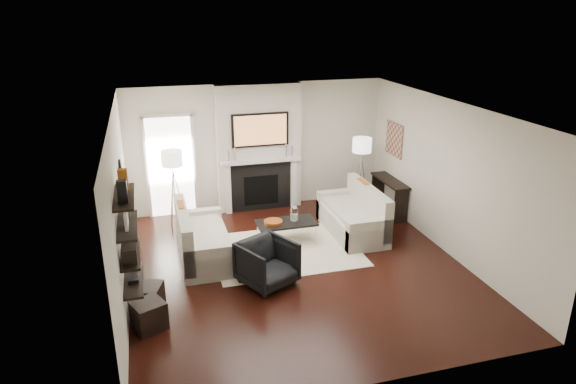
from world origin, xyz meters
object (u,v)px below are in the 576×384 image
object	(u,v)px
loveseat_right_base	(352,223)
ottoman_near	(148,298)
lamp_left_shade	(172,158)
armchair	(267,261)
lamp_right_shade	(362,145)
loveseat_left_base	(205,247)
coffee_table	(286,223)

from	to	relation	value
loveseat_right_base	ottoman_near	distance (m)	4.26
lamp_left_shade	ottoman_near	xyz separation A→B (m)	(-0.62, -2.90, -1.25)
lamp_left_shade	ottoman_near	size ratio (longest dim) A/B	1.00
armchair	lamp_left_shade	size ratio (longest dim) A/B	1.99
loveseat_right_base	ottoman_near	bearing A→B (deg)	-155.94
armchair	lamp_right_shade	distance (m)	3.85
ottoman_near	loveseat_right_base	bearing A→B (deg)	24.06
armchair	lamp_right_shade	size ratio (longest dim) A/B	1.99
loveseat_left_base	armchair	bearing A→B (deg)	-53.84
loveseat_left_base	ottoman_near	xyz separation A→B (m)	(-1.00, -1.44, -0.01)
lamp_right_shade	ottoman_near	bearing A→B (deg)	-147.92
armchair	loveseat_right_base	bearing A→B (deg)	8.86
loveseat_right_base	coffee_table	size ratio (longest dim) A/B	1.64
loveseat_left_base	armchair	xyz separation A→B (m)	(0.85, -1.17, 0.19)
coffee_table	lamp_left_shade	size ratio (longest dim) A/B	2.75
loveseat_right_base	lamp_right_shade	size ratio (longest dim) A/B	4.50
loveseat_left_base	loveseat_right_base	distance (m)	2.91
loveseat_left_base	lamp_left_shade	bearing A→B (deg)	104.42
armchair	lamp_left_shade	distance (m)	3.08
loveseat_left_base	ottoman_near	size ratio (longest dim) A/B	4.50
loveseat_right_base	coffee_table	distance (m)	1.36
loveseat_right_base	coffee_table	bearing A→B (deg)	-176.52
loveseat_right_base	armchair	world-z (taller)	armchair
loveseat_right_base	lamp_right_shade	world-z (taller)	lamp_right_shade
loveseat_left_base	armchair	world-z (taller)	armchair
loveseat_right_base	lamp_right_shade	bearing A→B (deg)	60.11
loveseat_right_base	armchair	bearing A→B (deg)	-144.32
ottoman_near	loveseat_left_base	bearing A→B (deg)	55.26
loveseat_left_base	lamp_left_shade	size ratio (longest dim) A/B	4.50
armchair	lamp_right_shade	world-z (taller)	lamp_right_shade
coffee_table	armchair	xyz separation A→B (m)	(-0.70, -1.39, -0.00)
loveseat_right_base	armchair	size ratio (longest dim) A/B	2.26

